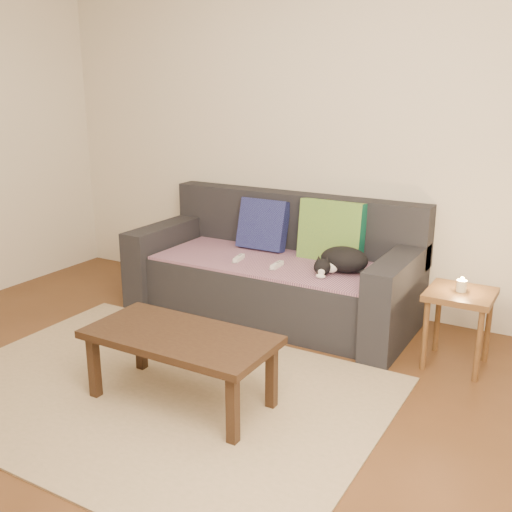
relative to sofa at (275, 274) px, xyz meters
The scene contains 13 objects.
ground 1.60m from the sofa, 90.00° to the right, with size 4.50×4.50×0.00m, color brown.
back_wall 1.08m from the sofa, 90.00° to the left, with size 4.50×0.04×2.60m, color beige.
sofa is the anchor object (origin of this frame).
throw_blanket 0.15m from the sofa, 90.00° to the right, with size 1.66×0.74×0.02m, color #41274A.
cushion_navy 0.41m from the sofa, 139.89° to the left, with size 0.39×0.10×0.39m, color #120F43.
cushion_green 0.52m from the sofa, 24.34° to the left, with size 0.48×0.12×0.48m, color #0C503E.
cat 0.62m from the sofa, ahead, with size 0.42×0.41×0.18m.
wii_remote_a 0.31m from the sofa, 133.71° to the right, with size 0.15×0.04×0.03m, color white.
wii_remote_b 0.29m from the sofa, 59.03° to the right, with size 0.15×0.04×0.03m, color white.
side_table 1.40m from the sofa, ahead, with size 0.39×0.39×0.48m.
candle 1.41m from the sofa, ahead, with size 0.06×0.06×0.09m.
rug 1.45m from the sofa, 90.00° to the right, with size 2.50×1.80×0.01m, color tan.
coffee_table 1.44m from the sofa, 82.30° to the right, with size 1.02×0.51×0.41m.
Camera 1 is at (2.00, -2.19, 1.69)m, focal length 42.00 mm.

